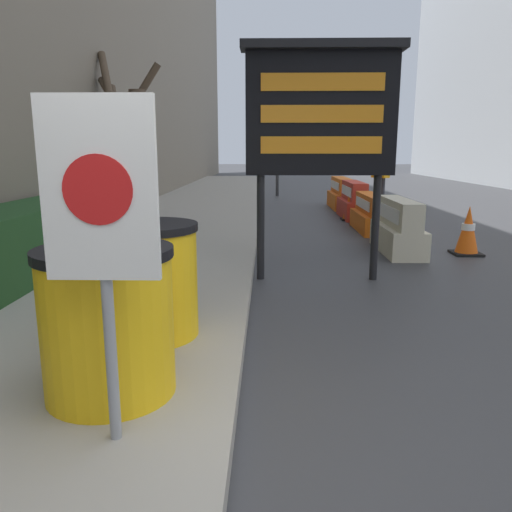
% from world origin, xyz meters
% --- Properties ---
extents(ground_plane, '(120.00, 120.00, 0.00)m').
position_xyz_m(ground_plane, '(0.00, 0.00, 0.00)').
color(ground_plane, '#38383A').
extents(hedge_strip, '(0.90, 7.69, 0.83)m').
position_xyz_m(hedge_strip, '(-2.83, 3.80, 0.57)').
color(hedge_strip, '#1E421E').
rests_on(hedge_strip, sidewalk_left).
extents(bare_tree, '(1.33, 1.41, 3.58)m').
position_xyz_m(bare_tree, '(-2.70, 8.67, 1.91)').
color(bare_tree, '#4C3D2D').
rests_on(bare_tree, sidewalk_left).
extents(barrel_drum_foreground, '(0.83, 0.83, 0.93)m').
position_xyz_m(barrel_drum_foreground, '(-0.80, 0.66, 0.62)').
color(barrel_drum_foreground, yellow).
rests_on(barrel_drum_foreground, sidewalk_left).
extents(barrel_drum_middle, '(0.83, 0.83, 0.93)m').
position_xyz_m(barrel_drum_middle, '(-0.79, 1.67, 0.62)').
color(barrel_drum_middle, yellow).
rests_on(barrel_drum_middle, sidewalk_left).
extents(warning_sign, '(0.56, 0.08, 1.76)m').
position_xyz_m(warning_sign, '(-0.62, 0.13, 1.35)').
color(warning_sign, gray).
rests_on(warning_sign, sidewalk_left).
extents(message_board, '(1.96, 0.36, 2.92)m').
position_xyz_m(message_board, '(0.83, 4.11, 2.10)').
color(message_board, black).
rests_on(message_board, ground_plane).
extents(jersey_barrier_cream, '(0.56, 1.69, 0.88)m').
position_xyz_m(jersey_barrier_cream, '(2.34, 5.93, 0.39)').
color(jersey_barrier_cream, beige).
rests_on(jersey_barrier_cream, ground_plane).
extents(jersey_barrier_orange_far, '(0.57, 1.79, 0.76)m').
position_xyz_m(jersey_barrier_orange_far, '(2.34, 8.14, 0.34)').
color(jersey_barrier_orange_far, orange).
rests_on(jersey_barrier_orange_far, ground_plane).
extents(jersey_barrier_red_striped, '(0.61, 1.77, 0.90)m').
position_xyz_m(jersey_barrier_red_striped, '(2.34, 10.25, 0.39)').
color(jersey_barrier_red_striped, red).
rests_on(jersey_barrier_red_striped, ground_plane).
extents(jersey_barrier_orange_near, '(0.60, 1.96, 0.88)m').
position_xyz_m(jersey_barrier_orange_near, '(2.34, 12.42, 0.39)').
color(jersey_barrier_orange_near, orange).
rests_on(jersey_barrier_orange_near, ground_plane).
extents(traffic_cone_near, '(0.44, 0.44, 0.79)m').
position_xyz_m(traffic_cone_near, '(3.41, 5.75, 0.39)').
color(traffic_cone_near, black).
rests_on(traffic_cone_near, ground_plane).
extents(traffic_cone_mid, '(0.38, 0.38, 0.67)m').
position_xyz_m(traffic_cone_mid, '(2.16, 9.79, 0.33)').
color(traffic_cone_mid, black).
rests_on(traffic_cone_mid, ground_plane).
extents(traffic_light_near_curb, '(0.28, 0.45, 3.97)m').
position_xyz_m(traffic_light_near_curb, '(0.55, 16.29, 2.88)').
color(traffic_light_near_curb, '#2D2D30').
rests_on(traffic_light_near_curb, ground_plane).
extents(pedestrian_worker, '(0.52, 0.54, 1.78)m').
position_xyz_m(pedestrian_worker, '(3.52, 12.72, 1.05)').
color(pedestrian_worker, '#333338').
rests_on(pedestrian_worker, ground_plane).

